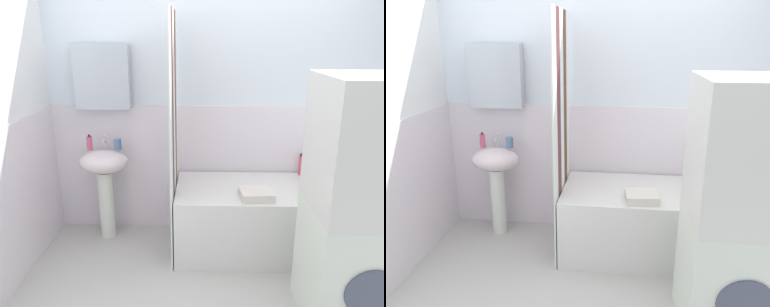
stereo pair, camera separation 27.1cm
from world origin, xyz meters
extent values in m
cube|color=white|center=(0.00, 1.27, 1.20)|extent=(3.60, 0.05, 2.40)
cube|color=white|center=(0.00, 1.24, 0.60)|extent=(3.60, 0.02, 1.20)
cube|color=silver|center=(-1.03, 1.18, 1.46)|extent=(0.48, 0.12, 0.56)
cube|color=silver|center=(-1.54, 0.34, 0.60)|extent=(0.02, 1.81, 1.20)
cylinder|color=silver|center=(-1.03, 1.03, 0.32)|extent=(0.14, 0.14, 0.63)
ellipsoid|color=silver|center=(-1.03, 1.03, 0.73)|extent=(0.44, 0.34, 0.20)
cylinder|color=silver|center=(-1.03, 1.13, 0.86)|extent=(0.03, 0.03, 0.05)
cylinder|color=silver|center=(-1.03, 1.08, 0.91)|extent=(0.02, 0.10, 0.02)
sphere|color=silver|center=(-1.03, 1.13, 0.94)|extent=(0.03, 0.03, 0.03)
cylinder|color=#CA4E6D|center=(-1.16, 1.06, 0.89)|extent=(0.05, 0.05, 0.12)
sphere|color=#262226|center=(-1.16, 1.06, 0.96)|extent=(0.02, 0.02, 0.02)
cylinder|color=#52779D|center=(-0.91, 1.08, 0.88)|extent=(0.07, 0.07, 0.10)
cube|color=silver|center=(0.36, 0.84, 0.29)|extent=(1.47, 0.75, 0.58)
cube|color=white|center=(-0.39, 0.54, 1.00)|extent=(0.01, 0.15, 2.00)
cube|color=brown|center=(-0.39, 0.69, 1.00)|extent=(0.01, 0.15, 2.00)
cube|color=white|center=(-0.39, 0.84, 1.00)|extent=(0.01, 0.15, 2.00)
cube|color=brown|center=(-0.39, 0.99, 1.00)|extent=(0.01, 0.15, 2.00)
cube|color=white|center=(-0.39, 1.14, 1.00)|extent=(0.01, 0.15, 2.00)
cylinder|color=orange|center=(1.00, 1.14, 0.67)|extent=(0.06, 0.06, 0.18)
cylinder|color=#28222A|center=(1.00, 1.14, 0.77)|extent=(0.05, 0.05, 0.02)
cylinder|color=white|center=(0.88, 1.17, 0.69)|extent=(0.05, 0.05, 0.22)
cylinder|color=black|center=(0.88, 1.17, 0.81)|extent=(0.03, 0.03, 0.02)
cylinder|color=#CF4E64|center=(0.75, 1.16, 0.67)|extent=(0.04, 0.04, 0.18)
cylinder|color=black|center=(0.75, 1.16, 0.77)|extent=(0.03, 0.03, 0.02)
cube|color=silver|center=(0.27, 0.62, 0.61)|extent=(0.27, 0.25, 0.07)
cube|color=silver|center=(0.79, -0.04, 0.40)|extent=(0.56, 0.62, 0.80)
cube|color=silver|center=(0.79, -0.04, 1.20)|extent=(0.56, 0.62, 0.80)
cylinder|color=#444B5E|center=(0.79, -0.36, 0.44)|extent=(0.31, 0.01, 0.31)
camera|label=1|loc=(-0.16, -2.13, 1.79)|focal=35.26mm
camera|label=2|loc=(0.11, -2.10, 1.79)|focal=35.26mm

